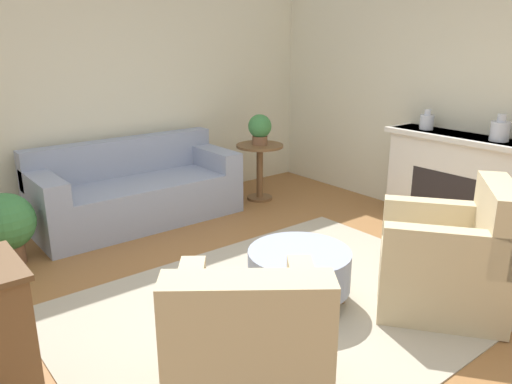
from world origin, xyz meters
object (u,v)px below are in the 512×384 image
at_px(potted_plant_floor, 6,225).
at_px(vase_mantel_far, 500,130).
at_px(armchair_right, 450,262).
at_px(potted_plant_on_side_table, 260,128).
at_px(couch, 137,192).
at_px(ottoman_table, 299,269).
at_px(vase_mantel_near, 427,121).
at_px(side_table, 260,162).
at_px(armchair_left, 247,362).

bearing_deg(potted_plant_floor, vase_mantel_far, -31.45).
relative_size(armchair_right, vase_mantel_far, 4.52).
bearing_deg(potted_plant_on_side_table, couch, 170.40).
height_order(couch, potted_plant_on_side_table, potted_plant_on_side_table).
height_order(armchair_right, ottoman_table, armchair_right).
relative_size(couch, vase_mantel_far, 8.63).
height_order(armchair_right, vase_mantel_far, vase_mantel_far).
bearing_deg(vase_mantel_far, vase_mantel_near, 90.00).
bearing_deg(couch, potted_plant_floor, -167.12).
bearing_deg(potted_plant_floor, vase_mantel_near, -22.24).
bearing_deg(vase_mantel_far, side_table, 111.40).
bearing_deg(potted_plant_on_side_table, vase_mantel_far, -68.60).
height_order(side_table, potted_plant_on_side_table, potted_plant_on_side_table).
relative_size(armchair_right, ottoman_table, 1.47).
relative_size(vase_mantel_far, potted_plant_floor, 0.39).
distance_m(couch, ottoman_table, 2.41).
xyz_separation_m(armchair_left, vase_mantel_far, (3.37, 0.49, 0.73)).
bearing_deg(couch, armchair_right, -73.18).
xyz_separation_m(armchair_right, potted_plant_floor, (-2.34, 2.84, -0.00)).
distance_m(couch, vase_mantel_near, 3.20).
relative_size(ottoman_table, side_table, 1.12).
bearing_deg(side_table, vase_mantel_near, -59.93).
xyz_separation_m(armchair_left, side_table, (2.43, 2.90, 0.10)).
bearing_deg(ottoman_table, armchair_left, -144.85).
bearing_deg(armchair_right, potted_plant_on_side_table, 78.97).
height_order(potted_plant_on_side_table, potted_plant_floor, potted_plant_on_side_table).
xyz_separation_m(side_table, vase_mantel_near, (0.95, -1.63, 0.61)).
distance_m(couch, armchair_right, 3.30).
bearing_deg(vase_mantel_far, ottoman_table, 173.28).
relative_size(ottoman_table, vase_mantel_near, 3.68).
xyz_separation_m(side_table, potted_plant_floor, (-2.90, -0.06, -0.10)).
xyz_separation_m(couch, side_table, (1.52, -0.26, 0.15)).
bearing_deg(potted_plant_on_side_table, ottoman_table, -122.22).
xyz_separation_m(armchair_right, ottoman_table, (-0.79, 0.76, -0.10)).
distance_m(side_table, vase_mantel_near, 1.99).
bearing_deg(armchair_left, vase_mantel_near, 20.58).
bearing_deg(potted_plant_floor, armchair_right, -50.54).
xyz_separation_m(armchair_left, ottoman_table, (1.08, 0.76, -0.10)).
distance_m(side_table, potted_plant_on_side_table, 0.42).
distance_m(vase_mantel_far, potted_plant_floor, 4.57).
relative_size(armchair_left, ottoman_table, 1.47).
relative_size(couch, side_table, 3.14).
distance_m(ottoman_table, potted_plant_on_side_table, 2.61).
distance_m(armchair_right, vase_mantel_far, 1.75).
bearing_deg(potted_plant_on_side_table, armchair_left, -129.91).
height_order(vase_mantel_near, potted_plant_on_side_table, vase_mantel_near).
distance_m(armchair_left, potted_plant_on_side_table, 3.82).
distance_m(couch, side_table, 1.55).
relative_size(couch, vase_mantel_near, 10.28).
relative_size(armchair_left, potted_plant_on_side_table, 3.11).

